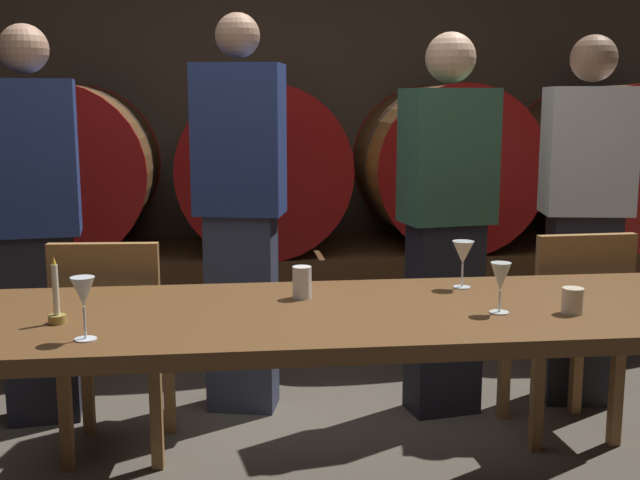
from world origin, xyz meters
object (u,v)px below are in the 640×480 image
dining_table (377,327)px  guest_far_left (35,224)px  chair_right (569,325)px  guest_far_right (584,220)px  cup_right (573,301)px  wine_barrel_far_right (606,164)px  wine_glass_center_left (463,254)px  wine_barrel_right (443,165)px  guest_center_left (241,213)px  guest_center_right (446,223)px  chair_left (113,338)px  candle_left (56,305)px  cup_left (302,282)px  wine_barrel_left (69,169)px  wine_glass_center_right (500,278)px  wine_barrel_center (261,167)px  wine_glass_left (83,294)px

dining_table → guest_far_left: (-1.28, 1.09, 0.19)m
dining_table → chair_right: chair_right is taller
guest_far_right → cup_right: guest_far_right is taller
chair_right → guest_far_right: 0.60m
wine_barrel_far_right → dining_table: 2.88m
chair_right → wine_glass_center_left: 0.79m
cup_right → wine_barrel_right: bearing=84.5°
guest_center_left → guest_center_right: (0.89, -0.15, -0.04)m
chair_left → candle_left: candle_left is taller
guest_center_left → cup_left: bearing=113.7°
wine_barrel_right → guest_far_right: bearing=-73.9°
wine_barrel_left → candle_left: bearing=-80.5°
wine_glass_center_right → dining_table: bearing=163.9°
wine_barrel_center → wine_barrel_far_right: same height
dining_table → wine_glass_center_left: wine_glass_center_left is taller
wine_barrel_center → guest_far_left: 1.52m
wine_barrel_right → chair_right: size_ratio=1.07×
dining_table → chair_right: 1.12m
dining_table → candle_left: size_ratio=14.98×
wine_barrel_far_right → wine_glass_center_right: size_ratio=6.01×
wine_barrel_left → guest_center_left: guest_center_left is taller
wine_glass_left → wine_glass_center_right: size_ratio=1.11×
wine_barrel_right → wine_glass_left: size_ratio=5.41×
wine_glass_left → wine_glass_center_left: 1.29m
candle_left → wine_glass_left: 0.22m
guest_far_right → guest_far_left: bearing=8.1°
wine_barrel_far_right → cup_right: (-1.24, -2.34, -0.23)m
wine_barrel_far_right → guest_far_right: guest_far_right is taller
wine_barrel_center → wine_barrel_left: bearing=180.0°
candle_left → chair_left: bearing=85.7°
guest_center_right → cup_right: size_ratio=21.13×
wine_barrel_far_right → guest_center_left: (-2.22, -1.09, -0.11)m
wine_glass_center_right → cup_left: bearing=156.2°
cup_right → guest_far_right: bearing=63.9°
guest_center_right → wine_glass_center_left: bearing=69.3°
wine_barrel_left → dining_table: size_ratio=0.32×
wine_barrel_far_right → guest_far_left: size_ratio=0.55×
chair_right → cup_right: (-0.34, -0.75, 0.30)m
chair_right → guest_far_left: size_ratio=0.52×
guest_center_left → guest_center_right: size_ratio=1.05×
wine_barrel_left → chair_left: bearing=-74.6°
chair_right → guest_center_left: (-1.32, 0.51, 0.41)m
guest_far_right → wine_glass_center_left: size_ratio=10.19×
chair_left → cup_right: size_ratio=11.08×
guest_center_left → guest_far_right: 1.56m
guest_center_right → wine_barrel_center: bearing=-67.9°
chair_left → guest_far_right: 2.12m
wine_barrel_far_right → guest_center_left: guest_center_left is taller
dining_table → cup_right: size_ratio=37.46×
wine_barrel_center → wine_glass_center_left: wine_barrel_center is taller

